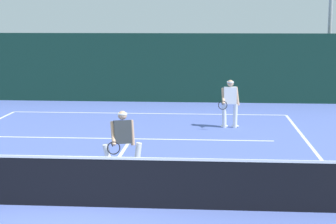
% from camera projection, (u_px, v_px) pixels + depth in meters
% --- Properties ---
extents(ground_plane, '(80.00, 80.00, 0.00)m').
position_uv_depth(ground_plane, '(87.00, 207.00, 10.79)').
color(ground_plane, '#5164B5').
extents(court_line_baseline_far, '(10.46, 0.10, 0.01)m').
position_uv_depth(court_line_baseline_far, '(148.00, 113.00, 21.40)').
color(court_line_baseline_far, white).
rests_on(court_line_baseline_far, ground_plane).
extents(court_line_service, '(8.52, 0.10, 0.01)m').
position_uv_depth(court_line_service, '(131.00, 139.00, 16.89)').
color(court_line_service, white).
rests_on(court_line_service, ground_plane).
extents(court_line_centre, '(0.10, 6.40, 0.01)m').
position_uv_depth(court_line_centre, '(114.00, 164.00, 13.94)').
color(court_line_centre, white).
rests_on(court_line_centre, ground_plane).
extents(tennis_net, '(11.46, 0.09, 1.08)m').
position_uv_depth(tennis_net, '(86.00, 181.00, 10.71)').
color(tennis_net, '#1E4723').
rests_on(tennis_net, ground_plane).
extents(player_near, '(0.92, 0.89, 1.52)m').
position_uv_depth(player_near, '(123.00, 141.00, 12.78)').
color(player_near, silver).
rests_on(player_near, ground_plane).
extents(player_far, '(0.72, 0.85, 1.59)m').
position_uv_depth(player_far, '(230.00, 102.00, 18.50)').
color(player_far, silver).
rests_on(player_far, ground_plane).
extents(tennis_ball, '(0.07, 0.07, 0.07)m').
position_uv_depth(tennis_ball, '(283.00, 183.00, 12.23)').
color(tennis_ball, '#D1E033').
rests_on(tennis_ball, ground_plane).
extents(back_fence_windscreen, '(20.62, 0.12, 2.97)m').
position_uv_depth(back_fence_windscreen, '(155.00, 68.00, 24.19)').
color(back_fence_windscreen, '#113127').
rests_on(back_fence_windscreen, ground_plane).
extents(light_pole, '(0.55, 0.44, 7.04)m').
position_uv_depth(light_pole, '(331.00, 1.00, 24.93)').
color(light_pole, '#9EA39E').
rests_on(light_pole, ground_plane).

